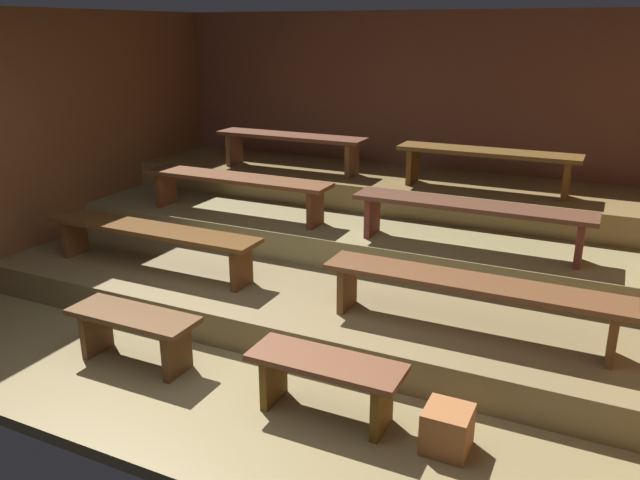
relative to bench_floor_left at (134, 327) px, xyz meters
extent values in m
cube|color=olive|center=(0.73, 1.60, -0.32)|extent=(6.33, 4.93, 0.08)
cube|color=brown|center=(0.73, 3.70, 0.93)|extent=(6.33, 0.06, 2.42)
cube|color=brown|center=(-2.06, 1.60, 0.93)|extent=(0.06, 4.93, 2.42)
cube|color=brown|center=(0.73, 2.04, -0.15)|extent=(5.53, 3.25, 0.26)
cube|color=olive|center=(0.73, 2.64, 0.11)|extent=(5.53, 2.06, 0.26)
cube|color=olive|center=(0.73, 3.08, 0.38)|extent=(5.53, 1.17, 0.26)
cube|color=brown|center=(0.00, 0.00, 0.08)|extent=(0.95, 0.34, 0.04)
cube|color=brown|center=(-0.36, 0.00, -0.11)|extent=(0.05, 0.27, 0.34)
cube|color=brown|center=(0.36, 0.00, -0.11)|extent=(0.05, 0.27, 0.34)
cube|color=brown|center=(1.47, 0.00, 0.08)|extent=(0.95, 0.34, 0.04)
cube|color=brown|center=(1.11, 0.00, -0.11)|extent=(0.05, 0.27, 0.34)
cube|color=brown|center=(1.83, 0.00, -0.11)|extent=(0.05, 0.27, 0.34)
cube|color=brown|center=(-0.62, 0.96, 0.35)|extent=(2.03, 0.34, 0.04)
cube|color=brown|center=(-1.52, 0.96, 0.15)|extent=(0.05, 0.27, 0.34)
cube|color=brown|center=(0.28, 0.96, 0.15)|extent=(0.05, 0.27, 0.34)
cube|color=brown|center=(2.09, 0.96, 0.35)|extent=(2.03, 0.34, 0.04)
cube|color=brown|center=(1.19, 0.96, 0.15)|extent=(0.05, 0.27, 0.34)
cube|color=brown|center=(2.99, 0.96, 0.15)|extent=(0.05, 0.27, 0.34)
cube|color=brown|center=(-0.38, 1.93, 0.61)|extent=(1.92, 0.34, 0.04)
cube|color=#5B3018|center=(-1.22, 1.93, 0.42)|extent=(0.05, 0.27, 0.34)
cube|color=#5B3018|center=(0.46, 1.93, 0.42)|extent=(0.05, 0.27, 0.34)
cube|color=brown|center=(1.85, 1.93, 0.61)|extent=(1.92, 0.34, 0.04)
cube|color=brown|center=(1.01, 1.93, 0.42)|extent=(0.05, 0.27, 0.34)
cube|color=brown|center=(2.69, 1.93, 0.42)|extent=(0.05, 0.27, 0.34)
cube|color=#59301F|center=(-0.30, 2.88, 0.87)|extent=(1.66, 0.34, 0.04)
cube|color=brown|center=(-1.01, 2.88, 0.68)|extent=(0.05, 0.27, 0.34)
cube|color=brown|center=(0.41, 2.88, 0.68)|extent=(0.05, 0.27, 0.34)
cube|color=brown|center=(1.77, 2.88, 0.87)|extent=(1.66, 0.34, 0.04)
cube|color=#573714|center=(1.06, 2.88, 0.68)|extent=(0.05, 0.27, 0.34)
cube|color=#573714|center=(2.48, 2.88, 0.68)|extent=(0.05, 0.27, 0.34)
cube|color=#94582F|center=(2.22, 0.00, -0.15)|extent=(0.26, 0.26, 0.26)
camera|label=1|loc=(2.86, -2.98, 1.96)|focal=35.27mm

